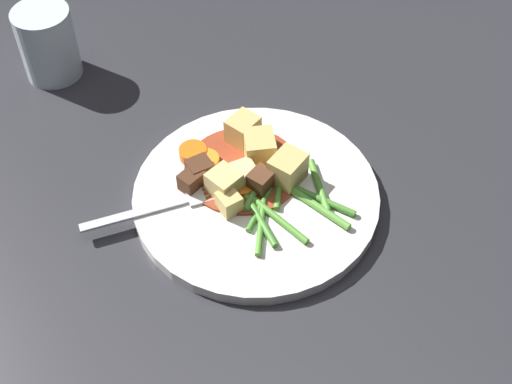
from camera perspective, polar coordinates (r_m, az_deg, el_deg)
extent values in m
plane|color=#2D2D33|center=(0.77, 0.00, -0.70)|extent=(3.00, 3.00, 0.00)
cylinder|color=white|center=(0.76, 0.00, -0.35)|extent=(0.26, 0.26, 0.01)
cylinder|color=#93381E|center=(0.77, -1.10, 1.85)|extent=(0.13, 0.13, 0.00)
cylinder|color=orange|center=(0.75, -1.12, 0.36)|extent=(0.03, 0.03, 0.01)
cylinder|color=orange|center=(0.79, -5.11, 3.15)|extent=(0.04, 0.04, 0.01)
cylinder|color=orange|center=(0.78, -4.10, 2.49)|extent=(0.04, 0.04, 0.01)
cylinder|color=orange|center=(0.78, 2.15, 2.53)|extent=(0.03, 0.03, 0.01)
cylinder|color=orange|center=(0.76, 0.32, 1.18)|extent=(0.04, 0.04, 0.01)
cube|color=#DBBC6B|center=(0.78, 0.28, 3.59)|extent=(0.05, 0.05, 0.03)
cube|color=#DBBC6B|center=(0.80, -1.07, 5.02)|extent=(0.03, 0.04, 0.03)
cube|color=#EAD68C|center=(0.76, -0.75, 1.53)|extent=(0.03, 0.03, 0.02)
cube|color=#E5CC7A|center=(0.74, -2.60, 0.67)|extent=(0.03, 0.03, 0.03)
cube|color=#DBBC6B|center=(0.73, -2.04, -1.01)|extent=(0.03, 0.02, 0.02)
cube|color=#DBBC6B|center=(0.75, 2.57, 1.87)|extent=(0.04, 0.04, 0.03)
cube|color=#56331E|center=(0.75, 0.54, 0.74)|extent=(0.03, 0.03, 0.02)
cube|color=#4C2B19|center=(0.75, -5.22, 0.95)|extent=(0.02, 0.03, 0.02)
cube|color=#4C2B19|center=(0.76, -4.58, 1.82)|extent=(0.03, 0.03, 0.02)
cylinder|color=#599E38|center=(0.72, 0.38, -2.90)|extent=(0.05, 0.05, 0.01)
cylinder|color=#599E38|center=(0.73, 1.83, -2.20)|extent=(0.08, 0.01, 0.01)
cylinder|color=#4C8E33|center=(0.74, 0.55, -0.88)|extent=(0.04, 0.07, 0.01)
cylinder|color=#66AD42|center=(0.75, 0.36, 0.23)|extent=(0.04, 0.06, 0.01)
cylinder|color=#4C8E33|center=(0.73, 0.25, -2.09)|extent=(0.08, 0.03, 0.01)
cylinder|color=#599E38|center=(0.76, 5.13, 0.51)|extent=(0.07, 0.04, 0.01)
cylinder|color=#599E38|center=(0.75, 1.84, 0.18)|extent=(0.04, 0.04, 0.01)
cylinder|color=#4C8E33|center=(0.75, 5.44, -0.69)|extent=(0.07, 0.03, 0.01)
cylinder|color=#66AD42|center=(0.74, 5.18, -1.30)|extent=(0.08, 0.02, 0.01)
cube|color=silver|center=(0.74, -9.79, -1.76)|extent=(0.05, 0.11, 0.00)
cube|color=silver|center=(0.75, -4.89, -0.42)|extent=(0.03, 0.02, 0.00)
cylinder|color=silver|center=(0.75, -2.49, -0.35)|extent=(0.02, 0.04, 0.00)
cylinder|color=silver|center=(0.75, -2.64, -0.01)|extent=(0.02, 0.04, 0.00)
cylinder|color=silver|center=(0.76, -2.79, 0.33)|extent=(0.02, 0.04, 0.00)
cylinder|color=silver|center=(0.76, -2.94, 0.67)|extent=(0.02, 0.04, 0.00)
cylinder|color=silver|center=(0.93, -16.49, 11.46)|extent=(0.07, 0.07, 0.09)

